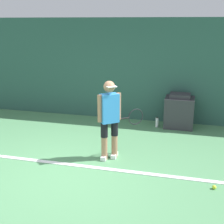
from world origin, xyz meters
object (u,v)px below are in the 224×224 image
(tennis_player, at_px, (110,117))
(covered_chair, at_px, (179,111))
(tennis_ball, at_px, (214,187))
(water_bottle, at_px, (157,122))

(tennis_player, height_order, covered_chair, tennis_player)
(tennis_ball, xyz_separation_m, water_bottle, (-1.28, 2.88, 0.09))
(tennis_player, height_order, tennis_ball, tennis_player)
(tennis_player, bearing_deg, tennis_ball, -60.25)
(water_bottle, bearing_deg, tennis_ball, -66.11)
(tennis_ball, height_order, water_bottle, water_bottle)
(covered_chair, distance_m, water_bottle, 0.63)
(tennis_ball, bearing_deg, covered_chair, 103.71)
(tennis_player, relative_size, water_bottle, 5.84)
(tennis_player, xyz_separation_m, covered_chair, (1.21, 2.29, -0.45))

